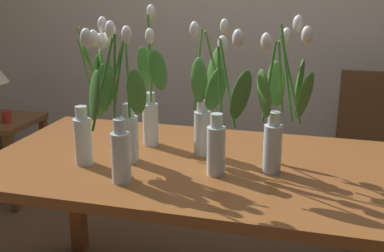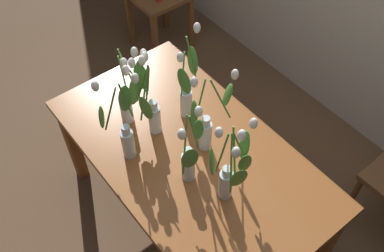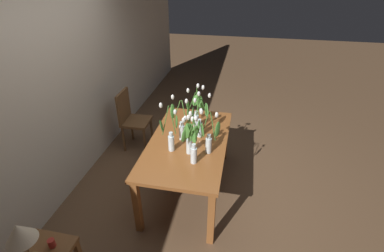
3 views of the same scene
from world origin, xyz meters
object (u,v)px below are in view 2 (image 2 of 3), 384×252
object	(u,v)px
tulip_vase_3	(187,91)
tulip_vase_2	(123,130)
tulip_vase_0	(131,96)
tulip_vase_1	(207,124)
side_table	(159,5)
tulip_vase_6	(190,158)
tulip_vase_4	(147,102)
dining_table	(190,160)
tulip_vase_5	(230,171)

from	to	relation	value
tulip_vase_3	tulip_vase_2	bearing A→B (deg)	-87.29
tulip_vase_0	tulip_vase_2	world-z (taller)	tulip_vase_0
tulip_vase_1	side_table	size ratio (longest dim) A/B	0.98
tulip_vase_2	side_table	xyz separation A→B (m)	(-1.35, 1.15, -0.49)
tulip_vase_6	side_table	bearing A→B (deg)	149.56
side_table	tulip_vase_3	bearing A→B (deg)	-28.80
tulip_vase_2	tulip_vase_1	bearing A→B (deg)	57.30
tulip_vase_2	tulip_vase_0	bearing A→B (deg)	136.52
tulip_vase_2	tulip_vase_3	xyz separation A→B (m)	(-0.02, 0.42, 0.00)
tulip_vase_4	side_table	size ratio (longest dim) A/B	0.97
dining_table	tulip_vase_6	xyz separation A→B (m)	(0.14, -0.11, 0.27)
tulip_vase_2	tulip_vase_4	size ratio (longest dim) A/B	1.03
tulip_vase_5	tulip_vase_1	bearing A→B (deg)	158.62
tulip_vase_1	tulip_vase_2	world-z (taller)	tulip_vase_2
tulip_vase_0	dining_table	bearing A→B (deg)	17.92
tulip_vase_0	tulip_vase_5	bearing A→B (deg)	6.88
tulip_vase_0	side_table	xyz separation A→B (m)	(-1.19, 0.99, -0.51)
tulip_vase_6	tulip_vase_3	bearing A→B (deg)	143.87
dining_table	tulip_vase_4	world-z (taller)	tulip_vase_4
tulip_vase_6	tulip_vase_2	bearing A→B (deg)	-154.67
tulip_vase_2	side_table	world-z (taller)	tulip_vase_2
tulip_vase_1	tulip_vase_4	world-z (taller)	tulip_vase_1
tulip_vase_0	tulip_vase_6	distance (m)	0.50
tulip_vase_3	tulip_vase_6	xyz separation A→B (m)	(0.35, -0.26, -0.01)
tulip_vase_6	tulip_vase_1	bearing A→B (deg)	118.29
tulip_vase_1	tulip_vase_0	bearing A→B (deg)	-152.46
tulip_vase_2	tulip_vase_3	world-z (taller)	tulip_vase_3
tulip_vase_3	tulip_vase_0	bearing A→B (deg)	-118.11
tulip_vase_0	tulip_vase_5	size ratio (longest dim) A/B	0.98
dining_table	tulip_vase_5	xyz separation A→B (m)	(0.34, -0.03, 0.32)
side_table	tulip_vase_6	bearing A→B (deg)	-30.44
dining_table	tulip_vase_3	distance (m)	0.38
tulip_vase_5	tulip_vase_0	bearing A→B (deg)	-173.12
tulip_vase_5	tulip_vase_6	distance (m)	0.22
tulip_vase_0	tulip_vase_2	xyz separation A→B (m)	(0.16, -0.15, -0.02)
tulip_vase_1	tulip_vase_4	bearing A→B (deg)	-148.90
tulip_vase_4	tulip_vase_5	xyz separation A→B (m)	(0.59, 0.05, 0.01)
dining_table	tulip_vase_0	xyz separation A→B (m)	(-0.36, -0.11, 0.30)
tulip_vase_1	tulip_vase_2	size ratio (longest dim) A/B	0.98
dining_table	side_table	xyz separation A→B (m)	(-1.54, 0.88, -0.22)
tulip_vase_2	tulip_vase_3	bearing A→B (deg)	92.71
tulip_vase_3	tulip_vase_5	xyz separation A→B (m)	(0.55, -0.18, 0.04)
dining_table	tulip_vase_0	size ratio (longest dim) A/B	2.87
tulip_vase_1	tulip_vase_5	bearing A→B (deg)	-21.38
dining_table	tulip_vase_2	size ratio (longest dim) A/B	2.90
tulip_vase_3	tulip_vase_6	bearing A→B (deg)	-36.13
tulip_vase_5	side_table	bearing A→B (deg)	154.17
tulip_vase_0	tulip_vase_1	distance (m)	0.44
tulip_vase_4	tulip_vase_5	bearing A→B (deg)	4.96
tulip_vase_2	tulip_vase_6	bearing A→B (deg)	25.33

